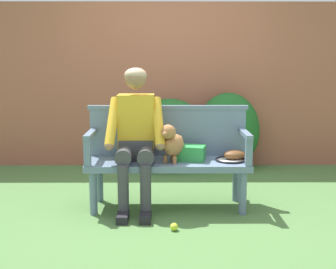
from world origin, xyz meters
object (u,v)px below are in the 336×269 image
tennis_racket (230,159)px  tennis_ball (174,227)px  baseball_glove (235,155)px  person_seated (136,133)px  sports_bag (190,153)px  garden_bench (168,167)px  dog_on_bench (172,143)px

tennis_racket → tennis_ball: bearing=-131.9°
tennis_racket → tennis_ball: size_ratio=8.70×
baseball_glove → person_seated: bearing=170.5°
tennis_racket → sports_bag: bearing=-179.9°
baseball_glove → sports_bag: 0.43m
tennis_racket → sports_bag: 0.39m
garden_bench → baseball_glove: 0.65m
tennis_ball → tennis_racket: bearing=48.1°
tennis_racket → garden_bench: bearing=-178.3°
tennis_ball → sports_bag: bearing=75.1°
dog_on_bench → tennis_racket: size_ratio=0.64×
person_seated → tennis_racket: person_seated is taller
garden_bench → baseball_glove: (0.64, 0.04, 0.11)m
dog_on_bench → sports_bag: size_ratio=1.31×
sports_bag → garden_bench: bearing=-175.5°
garden_bench → dog_on_bench: 0.26m
person_seated → sports_bag: bearing=3.5°
dog_on_bench → tennis_racket: bearing=8.7°
garden_bench → tennis_racket: 0.60m
dog_on_bench → person_seated: bearing=171.2°
garden_bench → person_seated: 0.45m
person_seated → sports_bag: person_seated is taller
person_seated → tennis_ball: (0.35, -0.58, -0.70)m
garden_bench → tennis_ball: size_ratio=23.13×
tennis_racket → sports_bag: size_ratio=2.05×
person_seated → tennis_racket: (0.89, 0.03, -0.26)m
person_seated → tennis_racket: 0.93m
tennis_racket → dog_on_bench: bearing=-171.3°
tennis_racket → tennis_ball: (-0.55, -0.61, -0.44)m
tennis_racket → tennis_ball: 0.93m
dog_on_bench → tennis_racket: dog_on_bench is taller
garden_bench → dog_on_bench: (0.04, -0.07, 0.25)m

